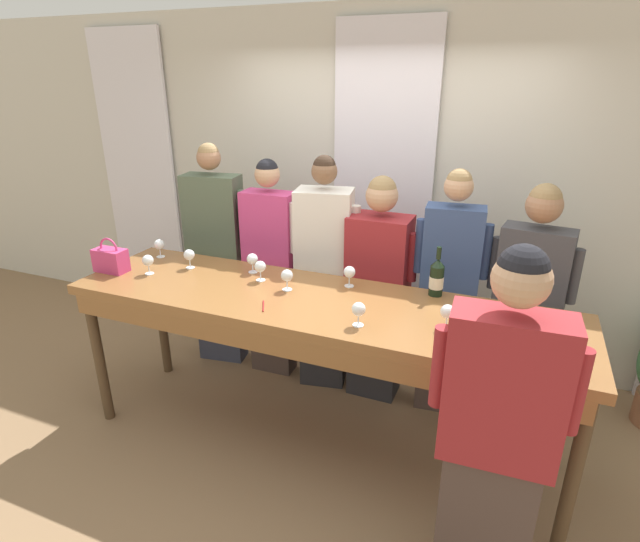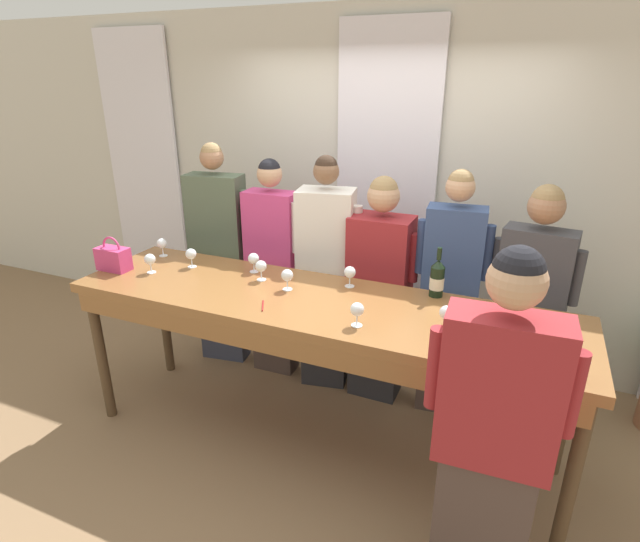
% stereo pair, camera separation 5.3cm
% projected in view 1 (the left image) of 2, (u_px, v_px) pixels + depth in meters
% --- Properties ---
extents(ground_plane, '(18.00, 18.00, 0.00)m').
position_uv_depth(ground_plane, '(315.00, 440.00, 3.35)').
color(ground_plane, '#846647').
extents(wall_back, '(12.00, 0.06, 2.80)m').
position_uv_depth(wall_back, '(384.00, 190.00, 4.10)').
color(wall_back, beige).
rests_on(wall_back, ground_plane).
extents(curtain_panel_left, '(0.82, 0.03, 2.69)m').
position_uv_depth(curtain_panel_left, '(140.00, 177.00, 4.93)').
color(curtain_panel_left, white).
rests_on(curtain_panel_left, ground_plane).
extents(curtain_panel_center, '(0.82, 0.03, 2.69)m').
position_uv_depth(curtain_panel_center, '(381.00, 199.00, 4.06)').
color(curtain_panel_center, white).
rests_on(curtain_panel_center, ground_plane).
extents(tasting_bar, '(3.08, 0.80, 1.05)m').
position_uv_depth(tasting_bar, '(313.00, 314.00, 2.98)').
color(tasting_bar, brown).
rests_on(tasting_bar, ground_plane).
extents(wine_bottle, '(0.09, 0.09, 0.31)m').
position_uv_depth(wine_bottle, '(437.00, 278.00, 2.98)').
color(wine_bottle, black).
rests_on(wine_bottle, tasting_bar).
extents(handbag, '(0.22, 0.12, 0.24)m').
position_uv_depth(handbag, '(111.00, 259.00, 3.35)').
color(handbag, '#C63870').
rests_on(handbag, tasting_bar).
extents(wine_glass_front_left, '(0.07, 0.07, 0.13)m').
position_uv_depth(wine_glass_front_left, '(349.00, 273.00, 3.11)').
color(wine_glass_front_left, white).
rests_on(wine_glass_front_left, tasting_bar).
extents(wine_glass_front_mid, '(0.07, 0.07, 0.13)m').
position_uv_depth(wine_glass_front_mid, '(252.00, 260.00, 3.33)').
color(wine_glass_front_mid, white).
rests_on(wine_glass_front_mid, tasting_bar).
extents(wine_glass_front_right, '(0.07, 0.07, 0.13)m').
position_uv_depth(wine_glass_front_right, '(189.00, 255.00, 3.40)').
color(wine_glass_front_right, white).
rests_on(wine_glass_front_right, tasting_bar).
extents(wine_glass_center_left, '(0.07, 0.07, 0.13)m').
position_uv_depth(wine_glass_center_left, '(447.00, 312.00, 2.59)').
color(wine_glass_center_left, white).
rests_on(wine_glass_center_left, tasting_bar).
extents(wine_glass_center_mid, '(0.07, 0.07, 0.13)m').
position_uv_depth(wine_glass_center_mid, '(487.00, 312.00, 2.59)').
color(wine_glass_center_mid, white).
rests_on(wine_glass_center_mid, tasting_bar).
extents(wine_glass_center_right, '(0.07, 0.07, 0.13)m').
position_uv_depth(wine_glass_center_right, '(287.00, 276.00, 3.05)').
color(wine_glass_center_right, white).
rests_on(wine_glass_center_right, tasting_bar).
extents(wine_glass_back_left, '(0.07, 0.07, 0.13)m').
position_uv_depth(wine_glass_back_left, '(260.00, 267.00, 3.20)').
color(wine_glass_back_left, white).
rests_on(wine_glass_back_left, tasting_bar).
extents(wine_glass_back_mid, '(0.07, 0.07, 0.13)m').
position_uv_depth(wine_glass_back_mid, '(359.00, 310.00, 2.62)').
color(wine_glass_back_mid, white).
rests_on(wine_glass_back_mid, tasting_bar).
extents(wine_glass_back_right, '(0.07, 0.07, 0.13)m').
position_uv_depth(wine_glass_back_right, '(148.00, 261.00, 3.30)').
color(wine_glass_back_right, white).
rests_on(wine_glass_back_right, tasting_bar).
extents(wine_glass_near_host, '(0.07, 0.07, 0.13)m').
position_uv_depth(wine_glass_near_host, '(583.00, 359.00, 2.17)').
color(wine_glass_near_host, white).
rests_on(wine_glass_near_host, tasting_bar).
extents(wine_glass_by_bottle, '(0.07, 0.07, 0.13)m').
position_uv_depth(wine_glass_by_bottle, '(159.00, 245.00, 3.61)').
color(wine_glass_by_bottle, white).
rests_on(wine_glass_by_bottle, tasting_bar).
extents(pen, '(0.07, 0.13, 0.01)m').
position_uv_depth(pen, '(263.00, 306.00, 2.86)').
color(pen, maroon).
rests_on(pen, tasting_bar).
extents(guest_olive_jacket, '(0.56, 0.27, 1.82)m').
position_uv_depth(guest_olive_jacket, '(217.00, 256.00, 4.01)').
color(guest_olive_jacket, '#383D51').
rests_on(guest_olive_jacket, ground_plane).
extents(guest_pink_top, '(0.51, 0.21, 1.73)m').
position_uv_depth(guest_pink_top, '(271.00, 268.00, 3.85)').
color(guest_pink_top, '#473833').
rests_on(guest_pink_top, ground_plane).
extents(guest_cream_sweater, '(0.51, 0.34, 1.78)m').
position_uv_depth(guest_cream_sweater, '(324.00, 276.00, 3.70)').
color(guest_cream_sweater, '#28282D').
rests_on(guest_cream_sweater, ground_plane).
extents(guest_striped_shirt, '(0.54, 0.28, 1.67)m').
position_uv_depth(guest_striped_shirt, '(378.00, 290.00, 3.57)').
color(guest_striped_shirt, '#28282D').
rests_on(guest_striped_shirt, ground_plane).
extents(guest_navy_coat, '(0.49, 0.23, 1.75)m').
position_uv_depth(guest_navy_coat, '(448.00, 293.00, 3.38)').
color(guest_navy_coat, '#473833').
rests_on(guest_navy_coat, ground_plane).
extents(guest_beige_cap, '(0.54, 0.26, 1.70)m').
position_uv_depth(guest_beige_cap, '(527.00, 308.00, 3.20)').
color(guest_beige_cap, '#473833').
rests_on(guest_beige_cap, ground_plane).
extents(host_pouring, '(0.57, 0.23, 1.74)m').
position_uv_depth(host_pouring, '(496.00, 439.00, 2.04)').
color(host_pouring, '#473833').
rests_on(host_pouring, ground_plane).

